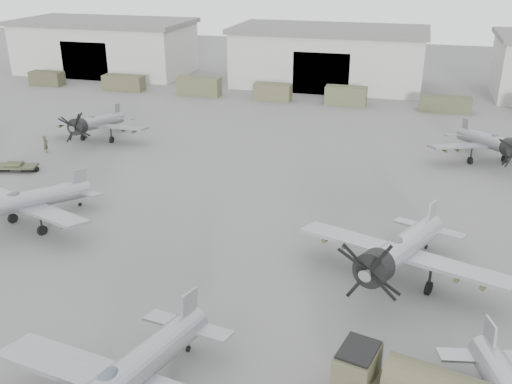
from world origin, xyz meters
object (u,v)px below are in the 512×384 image
at_px(aircraft_far_0, 95,123).
at_px(ground_crew, 46,144).
at_px(aircraft_mid_2, 399,250).
at_px(aircraft_far_1, 491,143).
at_px(aircraft_near_1, 119,383).
at_px(aircraft_mid_1, 22,203).

bearing_deg(aircraft_far_0, ground_crew, -125.79).
bearing_deg(aircraft_mid_2, aircraft_far_1, 91.91).
xyz_separation_m(aircraft_far_0, ground_crew, (-3.16, -4.60, -1.18)).
bearing_deg(aircraft_far_1, ground_crew, 168.17).
bearing_deg(aircraft_near_1, aircraft_far_0, 130.08).
relative_size(aircraft_mid_1, aircraft_far_0, 1.04).
relative_size(aircraft_mid_2, aircraft_far_1, 1.14).
distance_m(aircraft_near_1, aircraft_mid_1, 22.33).
bearing_deg(aircraft_near_1, aircraft_far_1, 73.68).
xyz_separation_m(aircraft_mid_1, ground_crew, (-9.00, 15.77, -1.26)).
bearing_deg(ground_crew, aircraft_far_1, -87.32).
xyz_separation_m(aircraft_mid_1, aircraft_mid_2, (27.04, -0.46, 0.24)).
bearing_deg(aircraft_mid_2, aircraft_mid_1, -162.19).
bearing_deg(aircraft_mid_2, aircraft_far_0, 166.43).
height_order(aircraft_mid_1, aircraft_far_0, aircraft_mid_1).
relative_size(aircraft_mid_1, ground_crew, 6.54).
relative_size(aircraft_far_0, aircraft_far_1, 0.99).
bearing_deg(aircraft_far_1, aircraft_far_0, 162.67).
height_order(aircraft_far_0, aircraft_far_1, aircraft_far_1).
bearing_deg(aircraft_mid_1, ground_crew, 138.46).
xyz_separation_m(aircraft_near_1, aircraft_far_0, (-22.00, 35.78, -0.28)).
xyz_separation_m(aircraft_near_1, aircraft_mid_1, (-16.16, 15.41, -0.21)).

